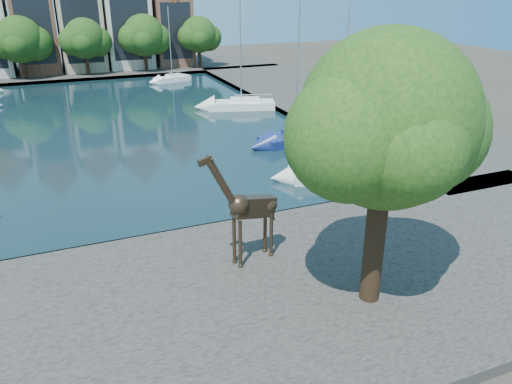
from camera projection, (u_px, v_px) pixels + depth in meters
ground at (144, 243)px, 25.58m from camera, size 160.00×160.00×0.00m
water_basin at (95, 127)px, 45.99m from camera, size 38.00×50.00×0.08m
near_quay at (177, 318)px, 19.52m from camera, size 50.00×14.00×0.50m
far_quay at (71, 71)px, 73.16m from camera, size 60.00×16.00×0.50m
right_quay at (331, 102)px, 54.70m from camera, size 14.00×52.00×0.50m
plane_tree at (389, 126)px, 17.60m from camera, size 8.32×6.40×10.62m
townhouse_center at (32, 13)px, 68.58m from camera, size 5.44×9.18×16.93m
townhouse_east_inner at (79, 17)px, 70.94m from camera, size 5.94×9.18×15.79m
townhouse_east_mid at (125, 13)px, 73.08m from camera, size 6.43×9.18×16.65m
townhouse_east_end at (169, 19)px, 75.75m from camera, size 5.44×9.18×14.43m
far_tree_mid_west at (21, 41)px, 64.44m from camera, size 7.80×6.00×8.00m
far_tree_mid_east at (85, 40)px, 67.31m from camera, size 7.02×5.40×7.52m
far_tree_east at (145, 37)px, 70.08m from camera, size 7.54×5.80×7.84m
far_tree_far_east at (199, 36)px, 72.95m from camera, size 6.76×5.20×7.36m
giraffe_statue at (248, 208)px, 21.99m from camera, size 3.81×1.28×5.48m
sailboat_right_a at (339, 170)px, 33.62m from camera, size 6.85×3.78×11.26m
sailboat_right_b at (296, 135)px, 41.30m from camera, size 6.69×3.54×12.31m
sailboat_right_c at (241, 103)px, 52.10m from camera, size 7.26×4.33×10.94m
sailboat_right_d at (172, 77)px, 66.33m from camera, size 5.09×2.89×9.45m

